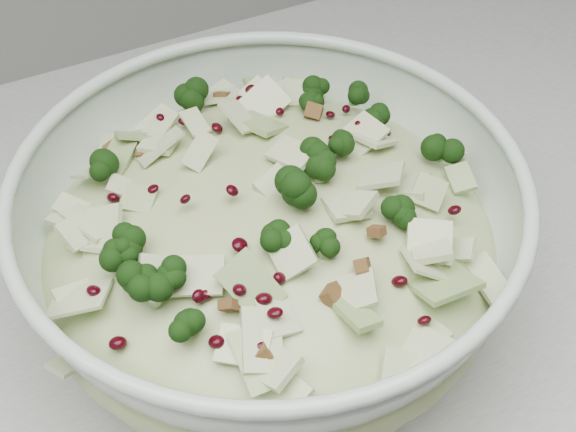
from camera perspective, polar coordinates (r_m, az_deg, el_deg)
name	(u,v)px	position (r m, az deg, el deg)	size (l,w,h in m)	color
mixing_bowl	(270,246)	(0.55, -1.30, -2.15)	(0.43, 0.43, 0.13)	silver
salad	(269,224)	(0.53, -1.34, -0.57)	(0.44, 0.44, 0.14)	#ABBA7F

